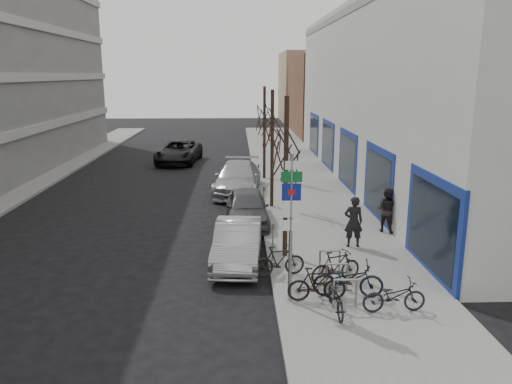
{
  "coord_description": "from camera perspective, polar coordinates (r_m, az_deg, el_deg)",
  "views": [
    {
      "loc": [
        1.01,
        -12.5,
        6.17
      ],
      "look_at": [
        1.68,
        5.08,
        2.0
      ],
      "focal_mm": 35.0,
      "sensor_mm": 36.0,
      "label": 1
    }
  ],
  "objects": [
    {
      "name": "pedestrian_far",
      "position": [
        20.05,
        14.7,
        -1.96
      ],
      "size": [
        0.78,
        0.75,
        1.77
      ],
      "primitive_type": "imported",
      "rotation": [
        0.0,
        0.0,
        2.47
      ],
      "color": "black",
      "rests_on": "sidewalk_east"
    },
    {
      "name": "parked_car_front",
      "position": [
        16.65,
        -2.12,
        -5.85
      ],
      "size": [
        1.78,
        4.35,
        1.4
      ],
      "primitive_type": "imported",
      "rotation": [
        0.0,
        0.0,
        -0.07
      ],
      "color": "#A1A1A6",
      "rests_on": "ground"
    },
    {
      "name": "sidewalk_east",
      "position": [
        23.57,
        6.42,
        -1.74
      ],
      "size": [
        5.0,
        70.0,
        0.15
      ],
      "primitive_type": "cube",
      "color": "slate",
      "rests_on": "ground"
    },
    {
      "name": "tree_mid",
      "position": [
        22.65,
        1.88,
        8.09
      ],
      "size": [
        1.8,
        1.8,
        5.5
      ],
      "color": "black",
      "rests_on": "ground"
    },
    {
      "name": "bike_rack",
      "position": [
        14.48,
        9.22,
        -9.21
      ],
      "size": [
        0.66,
        2.26,
        0.83
      ],
      "color": "gray",
      "rests_on": "sidewalk_east"
    },
    {
      "name": "parked_car_back",
      "position": [
        26.42,
        -2.1,
        1.6
      ],
      "size": [
        2.78,
        5.73,
        1.61
      ],
      "primitive_type": "imported",
      "rotation": [
        0.0,
        0.0,
        -0.1
      ],
      "color": "#ACACB1",
      "rests_on": "ground"
    },
    {
      "name": "bike_mid_curb",
      "position": [
        14.13,
        10.49,
        -9.48
      ],
      "size": [
        2.0,
        0.79,
        1.19
      ],
      "primitive_type": "imported",
      "rotation": [
        0.0,
        0.0,
        1.46
      ],
      "color": "black",
      "rests_on": "sidewalk_east"
    },
    {
      "name": "pedestrian_near",
      "position": [
        18.02,
        11.08,
        -3.35
      ],
      "size": [
        0.68,
        0.46,
        1.85
      ],
      "primitive_type": "imported",
      "rotation": [
        0.0,
        0.0,
        3.12
      ],
      "color": "black",
      "rests_on": "sidewalk_east"
    },
    {
      "name": "meter_mid",
      "position": [
        21.68,
        0.9,
        -0.69
      ],
      "size": [
        0.1,
        0.08,
        1.27
      ],
      "color": "gray",
      "rests_on": "sidewalk_east"
    },
    {
      "name": "highway_sign_pole",
      "position": [
        13.1,
        4.01,
        -3.15
      ],
      "size": [
        0.55,
        0.1,
        4.2
      ],
      "color": "gray",
      "rests_on": "ground"
    },
    {
      "name": "tree_near",
      "position": [
        16.21,
        3.49,
        5.99
      ],
      "size": [
        1.8,
        1.8,
        5.5
      ],
      "color": "black",
      "rests_on": "ground"
    },
    {
      "name": "parked_car_mid",
      "position": [
        20.86,
        -1.03,
        -1.76
      ],
      "size": [
        1.81,
        4.36,
        1.48
      ],
      "primitive_type": "imported",
      "rotation": [
        0.0,
        0.0,
        0.02
      ],
      "color": "#4C4C51",
      "rests_on": "ground"
    },
    {
      "name": "ground",
      "position": [
        13.98,
        -6.26,
        -12.94
      ],
      "size": [
        120.0,
        120.0,
        0.0
      ],
      "primitive_type": "plane",
      "color": "black",
      "rests_on": "ground"
    },
    {
      "name": "bike_near_right",
      "position": [
        13.81,
        6.97,
        -10.35
      ],
      "size": [
        1.65,
        0.57,
        0.99
      ],
      "primitive_type": "imported",
      "rotation": [
        0.0,
        0.0,
        1.62
      ],
      "color": "black",
      "rests_on": "sidewalk_east"
    },
    {
      "name": "bike_far_inner",
      "position": [
        15.0,
        9.11,
        -8.39
      ],
      "size": [
        1.74,
        1.08,
        1.02
      ],
      "primitive_type": "imported",
      "rotation": [
        0.0,
        0.0,
        1.95
      ],
      "color": "black",
      "rests_on": "sidewalk_east"
    },
    {
      "name": "lane_car",
      "position": [
        35.99,
        -8.82,
        4.57
      ],
      "size": [
        3.17,
        5.92,
        1.58
      ],
      "primitive_type": "imported",
      "rotation": [
        0.0,
        0.0,
        -0.1
      ],
      "color": "black",
      "rests_on": "ground"
    },
    {
      "name": "tan_building_far",
      "position": [
        68.67,
        8.49,
        11.79
      ],
      "size": [
        13.0,
        12.0,
        9.0
      ],
      "primitive_type": "cube",
      "color": "#937A5B",
      "rests_on": "ground"
    },
    {
      "name": "bike_mid_inner",
      "position": [
        15.31,
        2.66,
        -7.82
      ],
      "size": [
        1.7,
        0.82,
        0.99
      ],
      "primitive_type": "imported",
      "rotation": [
        0.0,
        0.0,
        1.78
      ],
      "color": "black",
      "rests_on": "sidewalk_east"
    },
    {
      "name": "meter_front",
      "position": [
        16.41,
        1.93,
        -5.35
      ],
      "size": [
        0.1,
        0.08,
        1.27
      ],
      "color": "gray",
      "rests_on": "sidewalk_east"
    },
    {
      "name": "bike_far_curb",
      "position": [
        13.59,
        15.53,
        -11.09
      ],
      "size": [
        1.69,
        0.59,
        1.02
      ],
      "primitive_type": "imported",
      "rotation": [
        0.0,
        0.0,
        1.62
      ],
      "color": "black",
      "rests_on": "sidewalk_east"
    },
    {
      "name": "meter_back",
      "position": [
        27.04,
        0.28,
        2.13
      ],
      "size": [
        0.1,
        0.08,
        1.27
      ],
      "color": "gray",
      "rests_on": "sidewalk_east"
    },
    {
      "name": "tree_far",
      "position": [
        29.12,
        0.97,
        9.26
      ],
      "size": [
        1.8,
        1.8,
        5.5
      ],
      "color": "black",
      "rests_on": "ground"
    },
    {
      "name": "brick_building_far",
      "position": [
        53.9,
        10.88,
        10.79
      ],
      "size": [
        12.0,
        14.0,
        8.0
      ],
      "primitive_type": "cube",
      "color": "brown",
      "rests_on": "ground"
    },
    {
      "name": "bike_near_left",
      "position": [
        13.23,
        9.19,
        -11.56
      ],
      "size": [
        0.53,
        1.61,
        0.97
      ],
      "primitive_type": "imported",
      "rotation": [
        0.0,
        0.0,
        0.03
      ],
      "color": "black",
      "rests_on": "sidewalk_east"
    }
  ]
}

